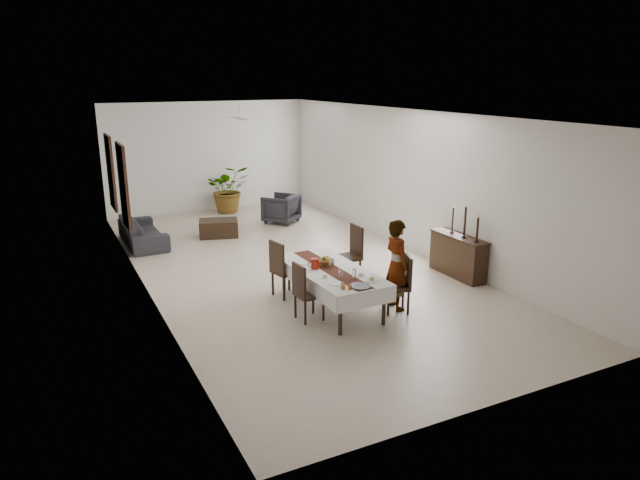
% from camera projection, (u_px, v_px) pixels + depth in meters
% --- Properties ---
extents(floor, '(6.00, 12.00, 0.00)m').
position_uv_depth(floor, '(291.00, 266.00, 12.14)').
color(floor, beige).
rests_on(floor, ground).
extents(ceiling, '(6.00, 12.00, 0.02)m').
position_uv_depth(ceiling, '(288.00, 113.00, 11.26)').
color(ceiling, silver).
rests_on(ceiling, wall_back).
extents(wall_back, '(6.00, 0.02, 3.20)m').
position_uv_depth(wall_back, '(208.00, 157.00, 16.86)').
color(wall_back, silver).
rests_on(wall_back, floor).
extents(wall_front, '(6.00, 0.02, 3.20)m').
position_uv_depth(wall_front, '(499.00, 284.00, 6.54)').
color(wall_front, silver).
rests_on(wall_front, floor).
extents(wall_left, '(0.02, 12.00, 3.20)m').
position_uv_depth(wall_left, '(139.00, 207.00, 10.41)').
color(wall_left, silver).
rests_on(wall_left, floor).
extents(wall_right, '(0.02, 12.00, 3.20)m').
position_uv_depth(wall_right, '(410.00, 181.00, 12.99)').
color(wall_right, silver).
rests_on(wall_right, floor).
extents(dining_table_top, '(0.98, 2.24, 0.05)m').
position_uv_depth(dining_table_top, '(330.00, 271.00, 9.82)').
color(dining_table_top, black).
rests_on(dining_table_top, table_leg_fl).
extents(table_leg_fl, '(0.07, 0.07, 0.65)m').
position_uv_depth(table_leg_fl, '(340.00, 316.00, 8.84)').
color(table_leg_fl, black).
rests_on(table_leg_fl, floor).
extents(table_leg_fr, '(0.07, 0.07, 0.65)m').
position_uv_depth(table_leg_fr, '(384.00, 306.00, 9.21)').
color(table_leg_fr, black).
rests_on(table_leg_fr, floor).
extents(table_leg_bl, '(0.07, 0.07, 0.65)m').
position_uv_depth(table_leg_bl, '(284.00, 275.00, 10.63)').
color(table_leg_bl, black).
rests_on(table_leg_bl, floor).
extents(table_leg_br, '(0.07, 0.07, 0.65)m').
position_uv_depth(table_leg_br, '(322.00, 269.00, 10.99)').
color(table_leg_br, black).
rests_on(table_leg_br, floor).
extents(tablecloth_top, '(1.15, 2.41, 0.01)m').
position_uv_depth(tablecloth_top, '(330.00, 269.00, 9.81)').
color(tablecloth_top, white).
rests_on(tablecloth_top, dining_table_top).
extents(tablecloth_drape_left, '(0.07, 2.39, 0.28)m').
position_uv_depth(tablecloth_drape_left, '(302.00, 282.00, 9.61)').
color(tablecloth_drape_left, silver).
rests_on(tablecloth_drape_left, dining_table_top).
extents(tablecloth_drape_right, '(0.07, 2.39, 0.28)m').
position_uv_depth(tablecloth_drape_right, '(357.00, 272.00, 10.09)').
color(tablecloth_drape_right, silver).
rests_on(tablecloth_drape_right, dining_table_top).
extents(tablecloth_drape_near, '(1.09, 0.04, 0.28)m').
position_uv_depth(tablecloth_drape_near, '(367.00, 299.00, 8.84)').
color(tablecloth_drape_near, white).
rests_on(tablecloth_drape_near, dining_table_top).
extents(tablecloth_drape_far, '(1.09, 0.04, 0.28)m').
position_uv_depth(tablecloth_drape_far, '(300.00, 258.00, 10.86)').
color(tablecloth_drape_far, silver).
rests_on(tablecloth_drape_far, dining_table_top).
extents(table_runner, '(0.38, 2.32, 0.00)m').
position_uv_depth(table_runner, '(330.00, 269.00, 9.81)').
color(table_runner, '#542418').
rests_on(table_runner, tablecloth_top).
extents(red_pitcher, '(0.14, 0.14, 0.19)m').
position_uv_depth(red_pitcher, '(315.00, 264.00, 9.80)').
color(red_pitcher, '#9C190B').
rests_on(red_pitcher, tablecloth_top).
extents(pitcher_handle, '(0.11, 0.02, 0.11)m').
position_uv_depth(pitcher_handle, '(311.00, 264.00, 9.76)').
color(pitcher_handle, maroon).
rests_on(pitcher_handle, red_pitcher).
extents(wine_glass_near, '(0.06, 0.06, 0.16)m').
position_uv_depth(wine_glass_near, '(354.00, 274.00, 9.33)').
color(wine_glass_near, white).
rests_on(wine_glass_near, tablecloth_top).
extents(wine_glass_mid, '(0.06, 0.06, 0.16)m').
position_uv_depth(wine_glass_mid, '(341.00, 274.00, 9.32)').
color(wine_glass_mid, silver).
rests_on(wine_glass_mid, tablecloth_top).
extents(wine_glass_far, '(0.06, 0.06, 0.16)m').
position_uv_depth(wine_glass_far, '(331.00, 263.00, 9.85)').
color(wine_glass_far, white).
rests_on(wine_glass_far, tablecloth_top).
extents(teacup_right, '(0.08, 0.08, 0.06)m').
position_uv_depth(teacup_right, '(361.00, 274.00, 9.46)').
color(teacup_right, silver).
rests_on(teacup_right, saucer_right).
extents(saucer_right, '(0.14, 0.14, 0.01)m').
position_uv_depth(saucer_right, '(361.00, 276.00, 9.46)').
color(saucer_right, white).
rests_on(saucer_right, tablecloth_top).
extents(teacup_left, '(0.08, 0.08, 0.06)m').
position_uv_depth(teacup_left, '(325.00, 276.00, 9.40)').
color(teacup_left, silver).
rests_on(teacup_left, saucer_left).
extents(saucer_left, '(0.14, 0.14, 0.01)m').
position_uv_depth(saucer_left, '(325.00, 277.00, 9.41)').
color(saucer_left, white).
rests_on(saucer_left, tablecloth_top).
extents(plate_near_right, '(0.22, 0.22, 0.01)m').
position_uv_depth(plate_near_right, '(372.00, 280.00, 9.24)').
color(plate_near_right, white).
rests_on(plate_near_right, tablecloth_top).
extents(bread_near_right, '(0.08, 0.08, 0.08)m').
position_uv_depth(bread_near_right, '(372.00, 279.00, 9.23)').
color(bread_near_right, tan).
rests_on(bread_near_right, plate_near_right).
extents(plate_near_left, '(0.22, 0.22, 0.01)m').
position_uv_depth(plate_near_left, '(336.00, 284.00, 9.10)').
color(plate_near_left, white).
rests_on(plate_near_left, tablecloth_top).
extents(plate_far_left, '(0.22, 0.22, 0.01)m').
position_uv_depth(plate_far_left, '(302.00, 263.00, 10.11)').
color(plate_far_left, white).
rests_on(plate_far_left, tablecloth_top).
extents(serving_tray, '(0.33, 0.33, 0.02)m').
position_uv_depth(serving_tray, '(360.00, 286.00, 8.98)').
color(serving_tray, '#424347').
rests_on(serving_tray, tablecloth_top).
extents(jam_jar_a, '(0.06, 0.06, 0.07)m').
position_uv_depth(jam_jar_a, '(350.00, 287.00, 8.86)').
color(jam_jar_a, brown).
rests_on(jam_jar_a, tablecloth_top).
extents(jam_jar_b, '(0.06, 0.06, 0.07)m').
position_uv_depth(jam_jar_b, '(343.00, 287.00, 8.87)').
color(jam_jar_b, '#955715').
rests_on(jam_jar_b, tablecloth_top).
extents(jam_jar_c, '(0.06, 0.06, 0.07)m').
position_uv_depth(jam_jar_c, '(343.00, 285.00, 8.97)').
color(jam_jar_c, brown).
rests_on(jam_jar_c, tablecloth_top).
extents(fruit_basket, '(0.28, 0.28, 0.09)m').
position_uv_depth(fruit_basket, '(326.00, 262.00, 10.02)').
color(fruit_basket, brown).
rests_on(fruit_basket, tablecloth_top).
extents(fruit_red, '(0.08, 0.08, 0.08)m').
position_uv_depth(fruit_red, '(327.00, 258.00, 10.02)').
color(fruit_red, maroon).
rests_on(fruit_red, fruit_basket).
extents(fruit_green, '(0.07, 0.07, 0.07)m').
position_uv_depth(fruit_green, '(324.00, 258.00, 10.00)').
color(fruit_green, '#487824').
rests_on(fruit_green, fruit_basket).
extents(fruit_yellow, '(0.08, 0.08, 0.08)m').
position_uv_depth(fruit_yellow, '(328.00, 259.00, 9.96)').
color(fruit_yellow, yellow).
rests_on(fruit_yellow, fruit_basket).
extents(chair_right_near_seat, '(0.54, 0.54, 0.05)m').
position_uv_depth(chair_right_near_seat, '(396.00, 287.00, 9.71)').
color(chair_right_near_seat, black).
rests_on(chair_right_near_seat, chair_right_near_leg_fl).
extents(chair_right_near_leg_fl, '(0.05, 0.05, 0.42)m').
position_uv_depth(chair_right_near_leg_fl, '(408.00, 303.00, 9.63)').
color(chair_right_near_leg_fl, black).
rests_on(chair_right_near_leg_fl, floor).
extents(chair_right_near_leg_fr, '(0.05, 0.05, 0.42)m').
position_uv_depth(chair_right_near_leg_fr, '(403.00, 296.00, 9.96)').
color(chair_right_near_leg_fr, black).
rests_on(chair_right_near_leg_fr, floor).
extents(chair_right_near_leg_bl, '(0.05, 0.05, 0.42)m').
position_uv_depth(chair_right_near_leg_bl, '(388.00, 304.00, 9.59)').
color(chair_right_near_leg_bl, black).
rests_on(chair_right_near_leg_bl, floor).
extents(chair_right_near_leg_br, '(0.05, 0.05, 0.42)m').
position_uv_depth(chair_right_near_leg_br, '(384.00, 296.00, 9.92)').
color(chair_right_near_leg_br, black).
rests_on(chair_right_near_leg_br, floor).
extents(chair_right_near_back, '(0.18, 0.41, 0.54)m').
position_uv_depth(chair_right_near_back, '(408.00, 271.00, 9.65)').
color(chair_right_near_back, black).
rests_on(chair_right_near_back, chair_right_near_seat).
extents(chair_right_far_seat, '(0.48, 0.48, 0.05)m').
position_uv_depth(chair_right_far_seat, '(347.00, 258.00, 11.10)').
color(chair_right_far_seat, black).
rests_on(chair_right_far_seat, chair_right_far_leg_fl).
extents(chair_right_far_leg_fl, '(0.05, 0.05, 0.47)m').
position_uv_depth(chair_right_far_leg_fl, '(360.00, 272.00, 11.09)').
color(chair_right_far_leg_fl, black).
rests_on(chair_right_far_leg_fl, floor).
extents(chair_right_far_leg_fr, '(0.05, 0.05, 0.47)m').
position_uv_depth(chair_right_far_leg_fr, '(350.00, 266.00, 11.42)').
color(chair_right_far_leg_fr, black).
rests_on(chair_right_far_leg_fr, floor).
extents(chair_right_far_leg_bl, '(0.05, 0.05, 0.47)m').
position_uv_depth(chair_right_far_leg_bl, '(342.00, 275.00, 10.93)').
color(chair_right_far_leg_bl, black).
rests_on(chair_right_far_leg_bl, floor).
extents(chair_right_far_leg_br, '(0.05, 0.05, 0.47)m').
position_uv_depth(chair_right_far_leg_br, '(333.00, 269.00, 11.26)').
color(chair_right_far_leg_br, black).
rests_on(chair_right_far_leg_br, floor).
extents(chair_right_far_back, '(0.05, 0.48, 0.60)m').
position_uv_depth(chair_right_far_back, '(357.00, 240.00, 11.10)').
color(chair_right_far_back, black).
rests_on(chair_right_far_back, chair_right_far_seat).
extents(chair_left_near_seat, '(0.45, 0.45, 0.05)m').
position_uv_depth(chair_left_near_seat, '(309.00, 294.00, 9.39)').
color(chair_left_near_seat, black).
rests_on(chair_left_near_seat, chair_left_near_leg_fl).
extents(chair_left_near_leg_fl, '(0.04, 0.04, 0.41)m').
position_uv_depth(chair_left_near_leg_fl, '(295.00, 306.00, 9.51)').
color(chair_left_near_leg_fl, black).
rests_on(chair_left_near_leg_fl, floor).
extents(chair_left_near_leg_fr, '(0.04, 0.04, 0.41)m').
position_uv_depth(chair_left_near_leg_fr, '(305.00, 313.00, 9.23)').
color(chair_left_near_leg_fr, black).
rests_on(chair_left_near_leg_fr, floor).
extents(chair_left_near_leg_bl, '(0.04, 0.04, 0.41)m').
position_uv_depth(chair_left_near_leg_bl, '(313.00, 302.00, 9.68)').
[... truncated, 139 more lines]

